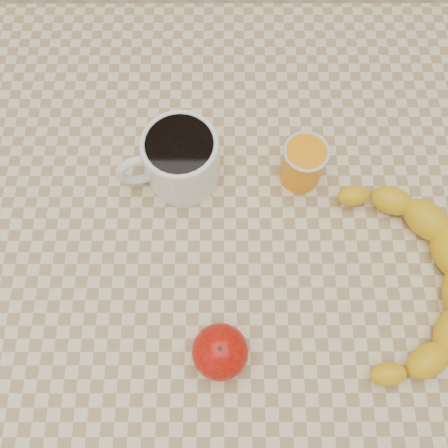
{
  "coord_description": "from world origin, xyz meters",
  "views": [
    {
      "loc": [
        -0.0,
        -0.24,
        1.39
      ],
      "look_at": [
        0.0,
        0.0,
        0.77
      ],
      "focal_mm": 40.0,
      "sensor_mm": 36.0,
      "label": 1
    }
  ],
  "objects_px": {
    "banana": "(409,281)",
    "table": "(224,249)",
    "apple": "(220,352)",
    "orange_juice_glass": "(303,163)",
    "coffee_mug": "(179,158)"
  },
  "relations": [
    {
      "from": "table",
      "to": "orange_juice_glass",
      "type": "distance_m",
      "value": 0.18
    },
    {
      "from": "table",
      "to": "apple",
      "type": "xyz_separation_m",
      "value": [
        -0.0,
        -0.17,
        0.12
      ]
    },
    {
      "from": "table",
      "to": "apple",
      "type": "bearing_deg",
      "value": -91.66
    },
    {
      "from": "orange_juice_glass",
      "to": "table",
      "type": "bearing_deg",
      "value": -142.8
    },
    {
      "from": "orange_juice_glass",
      "to": "apple",
      "type": "relative_size",
      "value": 1.02
    },
    {
      "from": "banana",
      "to": "table",
      "type": "bearing_deg",
      "value": 166.59
    },
    {
      "from": "apple",
      "to": "coffee_mug",
      "type": "bearing_deg",
      "value": 102.35
    },
    {
      "from": "apple",
      "to": "banana",
      "type": "relative_size",
      "value": 0.21
    },
    {
      "from": "banana",
      "to": "apple",
      "type": "bearing_deg",
      "value": -154.49
    },
    {
      "from": "coffee_mug",
      "to": "orange_juice_glass",
      "type": "height_order",
      "value": "coffee_mug"
    },
    {
      "from": "banana",
      "to": "orange_juice_glass",
      "type": "bearing_deg",
      "value": 133.5
    },
    {
      "from": "table",
      "to": "apple",
      "type": "distance_m",
      "value": 0.2
    },
    {
      "from": "coffee_mug",
      "to": "banana",
      "type": "xyz_separation_m",
      "value": [
        0.29,
        -0.16,
        -0.02
      ]
    },
    {
      "from": "table",
      "to": "banana",
      "type": "relative_size",
      "value": 2.42
    },
    {
      "from": "orange_juice_glass",
      "to": "coffee_mug",
      "type": "bearing_deg",
      "value": 179.19
    }
  ]
}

